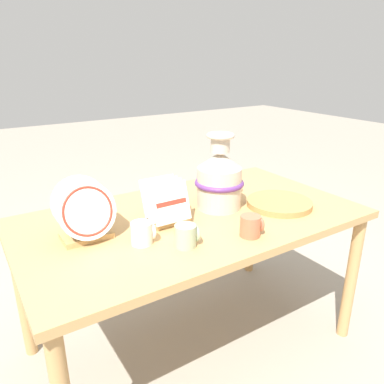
{
  "coord_description": "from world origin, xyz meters",
  "views": [
    {
      "loc": [
        -0.83,
        -1.29,
        1.39
      ],
      "look_at": [
        0.0,
        0.0,
        0.82
      ],
      "focal_mm": 35.0,
      "sensor_mm": 36.0,
      "label": 1
    }
  ],
  "objects_px": {
    "dish_rack_round_plates": "(85,213)",
    "mug_terracotta_glaze": "(251,226)",
    "ceramic_vase": "(219,178)",
    "dish_rack_square_plates": "(165,207)",
    "wicker_charger_stack": "(279,203)",
    "mug_sage_glaze": "(186,236)",
    "mug_cream_glaze": "(143,233)"
  },
  "relations": [
    {
      "from": "dish_rack_round_plates",
      "to": "mug_terracotta_glaze",
      "type": "bearing_deg",
      "value": -30.5
    },
    {
      "from": "ceramic_vase",
      "to": "dish_rack_square_plates",
      "type": "xyz_separation_m",
      "value": [
        -0.29,
        -0.01,
        -0.08
      ]
    },
    {
      "from": "dish_rack_round_plates",
      "to": "dish_rack_square_plates",
      "type": "bearing_deg",
      "value": -5.15
    },
    {
      "from": "dish_rack_square_plates",
      "to": "wicker_charger_stack",
      "type": "height_order",
      "value": "dish_rack_square_plates"
    },
    {
      "from": "wicker_charger_stack",
      "to": "dish_rack_square_plates",
      "type": "bearing_deg",
      "value": 166.35
    },
    {
      "from": "mug_terracotta_glaze",
      "to": "mug_sage_glaze",
      "type": "bearing_deg",
      "value": 165.85
    },
    {
      "from": "ceramic_vase",
      "to": "mug_terracotta_glaze",
      "type": "bearing_deg",
      "value": -102.85
    },
    {
      "from": "dish_rack_round_plates",
      "to": "mug_terracotta_glaze",
      "type": "distance_m",
      "value": 0.65
    },
    {
      "from": "dish_rack_round_plates",
      "to": "wicker_charger_stack",
      "type": "xyz_separation_m",
      "value": [
        0.88,
        -0.16,
        -0.09
      ]
    },
    {
      "from": "dish_rack_square_plates",
      "to": "mug_cream_glaze",
      "type": "relative_size",
      "value": 2.11
    },
    {
      "from": "dish_rack_round_plates",
      "to": "mug_terracotta_glaze",
      "type": "xyz_separation_m",
      "value": [
        0.55,
        -0.33,
        -0.06
      ]
    },
    {
      "from": "dish_rack_round_plates",
      "to": "dish_rack_square_plates",
      "type": "height_order",
      "value": "dish_rack_round_plates"
    },
    {
      "from": "wicker_charger_stack",
      "to": "mug_sage_glaze",
      "type": "bearing_deg",
      "value": -170.31
    },
    {
      "from": "ceramic_vase",
      "to": "mug_terracotta_glaze",
      "type": "height_order",
      "value": "ceramic_vase"
    },
    {
      "from": "ceramic_vase",
      "to": "wicker_charger_stack",
      "type": "xyz_separation_m",
      "value": [
        0.25,
        -0.14,
        -0.13
      ]
    },
    {
      "from": "wicker_charger_stack",
      "to": "mug_cream_glaze",
      "type": "relative_size",
      "value": 3.45
    },
    {
      "from": "ceramic_vase",
      "to": "mug_terracotta_glaze",
      "type": "relative_size",
      "value": 3.95
    },
    {
      "from": "dish_rack_round_plates",
      "to": "dish_rack_square_plates",
      "type": "relative_size",
      "value": 1.26
    },
    {
      "from": "ceramic_vase",
      "to": "dish_rack_square_plates",
      "type": "height_order",
      "value": "ceramic_vase"
    },
    {
      "from": "dish_rack_square_plates",
      "to": "mug_terracotta_glaze",
      "type": "distance_m",
      "value": 0.37
    },
    {
      "from": "dish_rack_square_plates",
      "to": "mug_cream_glaze",
      "type": "distance_m",
      "value": 0.21
    },
    {
      "from": "wicker_charger_stack",
      "to": "mug_terracotta_glaze",
      "type": "relative_size",
      "value": 3.45
    },
    {
      "from": "dish_rack_round_plates",
      "to": "wicker_charger_stack",
      "type": "relative_size",
      "value": 0.77
    },
    {
      "from": "mug_sage_glaze",
      "to": "ceramic_vase",
      "type": "bearing_deg",
      "value": 36.36
    },
    {
      "from": "dish_rack_square_plates",
      "to": "mug_sage_glaze",
      "type": "relative_size",
      "value": 2.11
    },
    {
      "from": "ceramic_vase",
      "to": "mug_cream_glaze",
      "type": "xyz_separation_m",
      "value": [
        -0.46,
        -0.13,
        -0.1
      ]
    },
    {
      "from": "dish_rack_square_plates",
      "to": "mug_sage_glaze",
      "type": "height_order",
      "value": "dish_rack_square_plates"
    },
    {
      "from": "mug_terracotta_glaze",
      "to": "mug_cream_glaze",
      "type": "bearing_deg",
      "value": 155.86
    },
    {
      "from": "ceramic_vase",
      "to": "mug_sage_glaze",
      "type": "xyz_separation_m",
      "value": [
        -0.33,
        -0.24,
        -0.1
      ]
    },
    {
      "from": "mug_terracotta_glaze",
      "to": "dish_rack_square_plates",
      "type": "bearing_deg",
      "value": 126.72
    },
    {
      "from": "mug_sage_glaze",
      "to": "mug_cream_glaze",
      "type": "bearing_deg",
      "value": 139.76
    },
    {
      "from": "dish_rack_round_plates",
      "to": "mug_cream_glaze",
      "type": "height_order",
      "value": "dish_rack_round_plates"
    }
  ]
}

